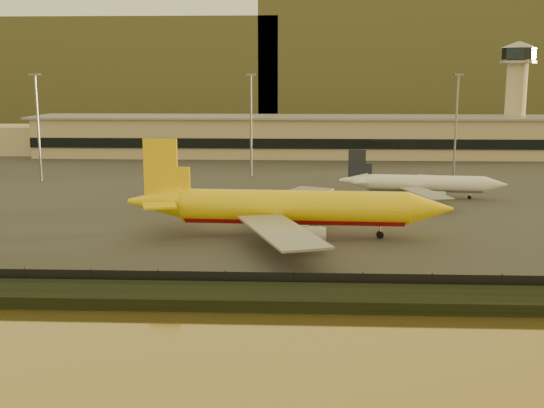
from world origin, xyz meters
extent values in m
plane|color=black|center=(0.00, 0.00, 0.00)|extent=(900.00, 900.00, 0.00)
cube|color=black|center=(0.00, -17.00, 0.70)|extent=(320.00, 7.00, 1.40)
cube|color=#2D2D2D|center=(0.00, 95.00, 0.10)|extent=(320.00, 220.00, 0.20)
cube|color=black|center=(0.00, -13.00, 1.30)|extent=(300.00, 0.05, 2.20)
cube|color=tan|center=(0.00, 125.00, 6.20)|extent=(160.00, 22.00, 12.00)
cube|color=black|center=(0.00, 113.80, 5.20)|extent=(160.00, 0.60, 3.00)
cube|color=gray|center=(0.00, 125.00, 12.50)|extent=(164.00, 24.00, 0.60)
cube|color=tan|center=(-95.00, 129.00, 4.70)|extent=(50.00, 18.00, 9.00)
cylinder|color=tan|center=(70.00, 131.00, 15.20)|extent=(6.40, 6.40, 30.00)
cylinder|color=black|center=(70.00, 131.00, 31.95)|extent=(10.40, 10.40, 3.50)
cone|color=gray|center=(70.00, 131.00, 34.70)|extent=(11.20, 11.20, 2.00)
cylinder|color=gray|center=(70.00, 131.00, 29.40)|extent=(11.20, 11.20, 0.80)
cylinder|color=slate|center=(-60.00, 70.00, 12.70)|extent=(0.50, 0.50, 25.00)
cube|color=slate|center=(-60.00, 70.00, 25.40)|extent=(2.20, 2.20, 0.40)
cylinder|color=slate|center=(-10.00, 80.00, 12.70)|extent=(0.50, 0.50, 25.00)
cube|color=slate|center=(-10.00, 80.00, 25.40)|extent=(2.20, 2.20, 0.40)
cylinder|color=slate|center=(40.00, 78.00, 12.70)|extent=(0.50, 0.50, 25.00)
cube|color=slate|center=(40.00, 78.00, 25.40)|extent=(2.20, 2.20, 0.40)
cube|color=brown|center=(-140.00, 340.00, 27.50)|extent=(260.00, 160.00, 55.00)
cube|color=brown|center=(90.00, 340.00, 35.00)|extent=(220.00, 160.00, 70.00)
cylinder|color=yellow|center=(1.61, 14.54, 5.02)|extent=(35.31, 6.55, 5.07)
cylinder|color=#B60A0E|center=(1.61, 14.54, 4.13)|extent=(34.29, 5.39, 3.96)
cone|color=yellow|center=(22.57, 13.66, 5.02)|extent=(7.04, 5.36, 5.07)
cone|color=yellow|center=(-20.33, 15.46, 5.40)|extent=(8.99, 5.44, 5.07)
cube|color=yellow|center=(-19.35, 15.42, 10.98)|extent=(5.38, 0.63, 8.88)
cube|color=yellow|center=(-18.17, 20.45, 5.78)|extent=(6.25, 6.22, 0.30)
cube|color=yellow|center=(-18.59, 10.31, 5.78)|extent=(6.00, 5.95, 0.30)
cube|color=gray|center=(1.20, 28.08, 4.13)|extent=(15.29, 22.82, 0.30)
cylinder|color=gray|center=(3.50, 24.69, 2.74)|extent=(5.97, 3.03, 2.79)
cube|color=gray|center=(0.06, 1.08, 4.13)|extent=(13.80, 22.98, 0.30)
cylinder|color=gray|center=(2.64, 4.26, 2.74)|extent=(5.97, 3.03, 2.79)
cylinder|color=black|center=(15.01, 13.97, 0.76)|extent=(1.15, 0.93, 1.12)
cylinder|color=slate|center=(15.01, 13.97, 1.34)|extent=(0.20, 0.20, 2.28)
cylinder|color=black|center=(-2.14, 12.41, 0.76)|extent=(1.15, 0.93, 1.12)
cylinder|color=slate|center=(-2.14, 12.41, 1.34)|extent=(0.20, 0.20, 2.28)
cylinder|color=black|center=(-1.95, 16.97, 0.76)|extent=(1.15, 0.93, 1.12)
cylinder|color=slate|center=(-1.95, 16.97, 1.34)|extent=(0.20, 0.20, 2.28)
cylinder|color=white|center=(28.24, 50.49, 3.31)|extent=(23.76, 5.46, 3.27)
cylinder|color=gray|center=(28.24, 50.49, 2.74)|extent=(23.04, 4.69, 2.55)
cone|color=white|center=(42.25, 49.18, 3.31)|extent=(4.87, 3.69, 3.27)
cone|color=white|center=(13.58, 51.87, 3.55)|extent=(6.17, 3.81, 3.27)
cube|color=black|center=(14.23, 51.81, 7.15)|extent=(3.61, 0.60, 5.73)
cube|color=white|center=(15.19, 55.01, 3.80)|extent=(4.24, 4.15, 0.20)
cube|color=white|center=(14.58, 48.49, 3.80)|extent=(3.87, 3.75, 0.20)
cube|color=gray|center=(28.43, 59.51, 2.74)|extent=(10.84, 15.18, 0.20)
cylinder|color=gray|center=(29.85, 57.16, 1.84)|extent=(4.08, 2.16, 1.80)
cube|color=gray|center=(26.74, 41.60, 2.74)|extent=(8.60, 15.42, 0.20)
cylinder|color=gray|center=(28.58, 43.64, 1.84)|extent=(4.08, 2.16, 1.80)
cylinder|color=black|center=(37.20, 49.65, 0.56)|extent=(0.77, 0.64, 0.72)
cylinder|color=slate|center=(37.20, 49.65, 0.94)|extent=(0.17, 0.17, 1.47)
cylinder|color=black|center=(25.66, 49.26, 0.56)|extent=(0.77, 0.64, 0.72)
cylinder|color=slate|center=(25.66, 49.26, 0.94)|extent=(0.17, 0.17, 1.47)
cylinder|color=black|center=(25.93, 52.19, 0.56)|extent=(0.77, 0.64, 0.72)
cylinder|color=slate|center=(25.93, 52.19, 0.94)|extent=(0.17, 0.17, 1.47)
cube|color=yellow|center=(9.89, 32.75, 0.98)|extent=(3.75, 2.46, 1.55)
cube|color=white|center=(-6.52, 33.97, 1.16)|extent=(4.62, 2.94, 1.92)
camera|label=1|loc=(2.92, -89.62, 24.87)|focal=45.00mm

